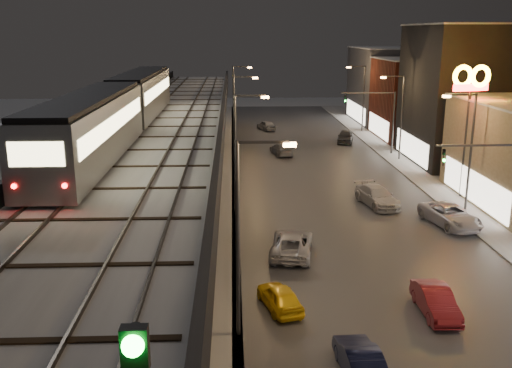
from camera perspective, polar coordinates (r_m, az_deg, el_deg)
name	(u,v)px	position (r m, az deg, el deg)	size (l,w,h in m)	color
road_surface	(334,197)	(47.89, 7.79, -1.31)	(17.00, 120.00, 0.06)	#46474D
sidewalk_right	(452,195)	(50.59, 19.01, -1.07)	(4.00, 120.00, 0.14)	#9FA1A8
under_viaduct_pavement	(171,199)	(47.43, -8.49, -1.50)	(11.00, 120.00, 0.06)	#9FA1A8
elevated_viaduct	(164,139)	(43.09, -9.20, 4.46)	(9.00, 100.00, 6.30)	black
viaduct_trackbed	(163,129)	(43.08, -9.24, 5.49)	(8.40, 100.00, 0.32)	#B2B7C1
viaduct_parapet_streetside	(222,122)	(42.74, -3.42, 6.22)	(0.30, 100.00, 1.10)	black
viaduct_parapet_far	(104,123)	(43.77, -14.94, 5.95)	(0.30, 100.00, 1.10)	black
building_d	(473,95)	(63.64, 20.87, 8.35)	(12.20, 13.20, 14.16)	black
building_e	(427,99)	(76.84, 16.69, 8.16)	(12.20, 12.20, 10.16)	#592518
building_f	(396,85)	(90.09, 13.85, 9.58)	(12.20, 16.20, 11.16)	#414248
streetlight_left_1	(244,226)	(24.61, -1.21, -4.21)	(2.57, 0.28, 9.00)	#38383A
streetlight_left_2	(239,146)	(42.03, -1.73, 3.85)	(2.57, 0.28, 9.00)	#38383A
streetlight_right_2	(468,144)	(45.56, 20.43, 3.78)	(2.56, 0.28, 9.00)	#38383A
streetlight_left_3	(237,112)	(59.79, -1.95, 7.16)	(2.57, 0.28, 9.00)	#38383A
streetlight_right_3	(399,112)	(62.33, 14.15, 7.04)	(2.56, 0.28, 9.00)	#38383A
streetlight_left_4	(236,94)	(77.67, -2.06, 8.95)	(2.57, 0.28, 9.00)	#38383A
streetlight_right_4	(362,94)	(79.63, 10.53, 8.86)	(2.56, 0.28, 9.00)	#38383A
traffic_light_rig_a	(512,185)	(37.37, 24.26, -0.05)	(6.10, 0.34, 7.00)	#38383A
traffic_light_rig_b	(383,115)	(65.04, 12.62, 6.79)	(6.10, 0.34, 7.00)	#38383A
subway_train	(122,107)	(40.66, -13.29, 7.54)	(2.92, 35.46, 3.49)	gray
car_taxi	(280,298)	(28.69, 2.39, -11.32)	(1.46, 3.64, 1.24)	yellow
car_near_white	(360,362)	(24.02, 10.36, -17.10)	(1.40, 4.02, 1.32)	black
car_mid_silver	(292,245)	(35.17, 3.60, -6.06)	(2.41, 5.22, 1.45)	silver
car_mid_dark	(281,149)	(63.72, 2.56, 3.47)	(1.86, 4.57, 1.33)	gray
car_far_white	(266,126)	(80.07, 1.02, 5.86)	(1.63, 4.04, 1.38)	gray
car_onc_silver	(435,302)	(29.46, 17.51, -11.22)	(1.41, 4.03, 1.33)	maroon
car_onc_dark	(450,216)	(42.61, 18.84, -3.05)	(2.47, 5.35, 1.49)	silver
car_onc_white	(377,197)	(45.91, 12.01, -1.28)	(2.09, 5.15, 1.50)	silver
car_onc_red	(345,137)	(71.69, 8.91, 4.67)	(1.79, 4.46, 1.52)	#35373B
sign_mcdonalds	(471,89)	(48.75, 20.66, 8.86)	(3.23, 0.76, 10.85)	#38383A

